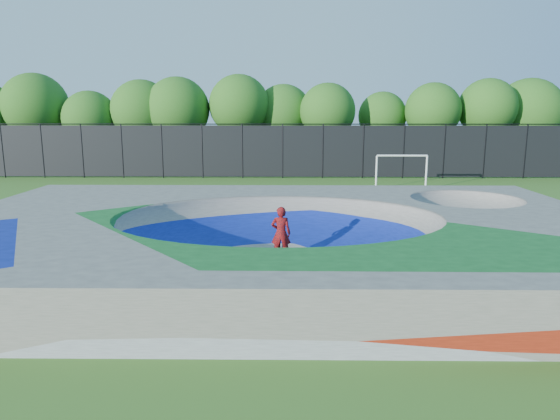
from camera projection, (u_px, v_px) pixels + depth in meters
The scene contains 7 objects.
ground at pixel (278, 259), 16.90m from camera, with size 120.00×120.00×0.00m, color #36641B.
skate_deck at pixel (278, 237), 16.75m from camera, with size 22.00×14.00×1.50m, color gray.
skater at pixel (281, 233), 16.68m from camera, with size 0.66×0.43×1.82m, color red.
skateboard at pixel (281, 259), 16.85m from camera, with size 0.78×0.22×0.05m, color black.
soccer_goal at pixel (402, 165), 31.98m from camera, with size 3.33×0.12×2.20m.
fence at pixel (283, 150), 37.09m from camera, with size 48.09×0.09×4.04m.
treeline at pixel (255, 111), 41.07m from camera, with size 52.10×7.02×8.03m.
Camera 1 is at (0.26, -16.25, 4.91)m, focal length 32.00 mm.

